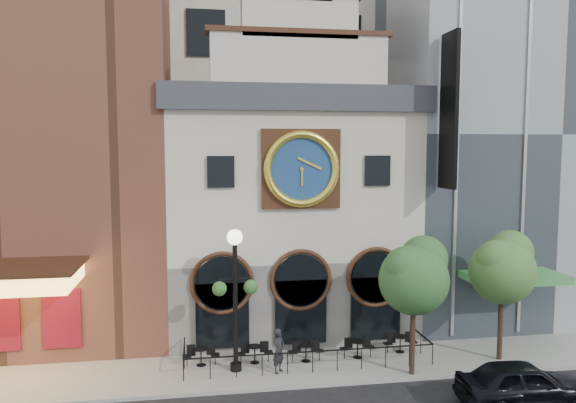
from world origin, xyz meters
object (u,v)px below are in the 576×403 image
(bistro_4, at_px, (400,342))
(tree_right, at_px, (503,266))
(pedestrian, at_px, (279,351))
(tree_left, at_px, (415,274))
(bistro_1, at_px, (255,352))
(bistro_2, at_px, (306,351))
(bistro_3, at_px, (358,348))
(lamppost, at_px, (235,284))
(car_right, at_px, (524,384))
(bistro_0, at_px, (201,355))

(bistro_4, bearing_deg, tree_right, -19.84)
(pedestrian, relative_size, tree_left, 0.32)
(bistro_1, xyz_separation_m, bistro_2, (2.23, -0.21, 0.00))
(bistro_3, relative_size, bistro_4, 1.00)
(lamppost, bearing_deg, bistro_1, 34.90)
(bistro_2, relative_size, tree_right, 0.28)
(car_right, bearing_deg, bistro_0, 68.74)
(pedestrian, relative_size, lamppost, 0.31)
(bistro_1, xyz_separation_m, lamppost, (-0.87, -0.70, 3.25))
(tree_right, bearing_deg, bistro_3, 169.57)
(tree_right, bearing_deg, bistro_2, 172.83)
(pedestrian, bearing_deg, tree_left, -62.31)
(bistro_3, height_order, lamppost, lamppost)
(bistro_1, distance_m, car_right, 10.85)
(car_right, bearing_deg, tree_right, -15.28)
(bistro_0, bearing_deg, car_right, -24.91)
(tree_left, bearing_deg, lamppost, 168.28)
(lamppost, bearing_deg, tree_left, -15.73)
(bistro_4, distance_m, tree_right, 5.73)
(bistro_4, relative_size, car_right, 0.32)
(tree_left, bearing_deg, bistro_1, 160.89)
(bistro_0, bearing_deg, tree_right, -5.91)
(bistro_1, relative_size, car_right, 0.32)
(bistro_0, relative_size, tree_right, 0.28)
(bistro_0, relative_size, bistro_4, 1.00)
(car_right, height_order, tree_right, tree_right)
(bistro_4, bearing_deg, car_right, -64.15)
(bistro_0, distance_m, bistro_1, 2.31)
(bistro_0, bearing_deg, pedestrian, -21.71)
(bistro_3, bearing_deg, tree_right, -10.43)
(bistro_3, bearing_deg, bistro_4, 8.90)
(bistro_0, relative_size, tree_left, 0.28)
(tree_left, relative_size, tree_right, 1.00)
(bistro_1, bearing_deg, bistro_2, -5.30)
(bistro_1, bearing_deg, bistro_4, 1.63)
(bistro_1, bearing_deg, pedestrian, -53.53)
(car_right, distance_m, pedestrian, 9.50)
(bistro_4, xyz_separation_m, tree_left, (-0.35, -2.40, 3.75))
(bistro_3, distance_m, bistro_4, 2.15)
(bistro_1, xyz_separation_m, tree_right, (10.82, -1.29, 3.73))
(lamppost, bearing_deg, bistro_4, 2.72)
(bistro_1, xyz_separation_m, pedestrian, (0.89, -1.20, 0.47))
(bistro_0, bearing_deg, tree_left, -14.72)
(pedestrian, bearing_deg, bistro_3, -35.96)
(bistro_0, xyz_separation_m, pedestrian, (3.20, -1.27, 0.47))
(bistro_2, xyz_separation_m, bistro_3, (2.36, 0.07, 0.00))
(bistro_4, bearing_deg, bistro_2, -174.92)
(tree_right, bearing_deg, pedestrian, 179.50)
(lamppost, bearing_deg, bistro_3, 1.87)
(bistro_1, height_order, bistro_3, same)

